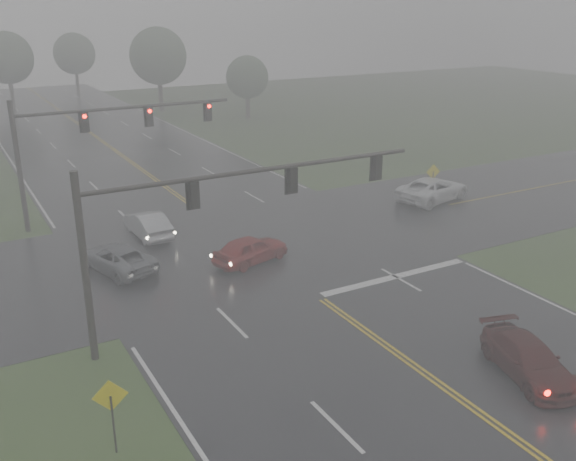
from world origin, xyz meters
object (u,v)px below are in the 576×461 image
sedan_maroon (526,375)px  sedan_red (251,262)px  signal_gantry_far (88,134)px  sedan_silver (149,236)px  pickup_white (432,201)px  car_grey (119,270)px  signal_gantry_near (201,210)px

sedan_maroon → sedan_red: sedan_red is taller
sedan_red → signal_gantry_far: (-5.32, 10.69, 5.36)m
sedan_silver → pickup_white: bearing=169.9°
car_grey → signal_gantry_near: signal_gantry_near is taller
sedan_red → sedan_silver: (-3.43, 6.35, 0.00)m
car_grey → sedan_red: bearing=143.6°
sedan_red → pickup_white: 15.97m
sedan_red → car_grey: 6.68m
sedan_maroon → signal_gantry_near: size_ratio=0.31×
sedan_silver → car_grey: (-2.84, -4.05, 0.00)m
car_grey → signal_gantry_near: size_ratio=0.32×
sedan_silver → sedan_maroon: bearing=107.3°
sedan_silver → sedan_red: bearing=116.0°
sedan_maroon → signal_gantry_near: signal_gantry_near is taller
sedan_maroon → signal_gantry_near: 13.51m
sedan_red → signal_gantry_far: bearing=11.2°
sedan_silver → signal_gantry_near: size_ratio=0.30×
car_grey → signal_gantry_far: size_ratio=0.36×
pickup_white → signal_gantry_far: bearing=58.6°
sedan_maroon → pickup_white: pickup_white is taller
car_grey → pickup_white: bearing=167.6°
signal_gantry_far → sedan_silver: bearing=-66.5°
sedan_silver → pickup_white: (18.95, -2.58, 0.00)m
sedan_red → pickup_white: size_ratio=0.74×
sedan_maroon → pickup_white: bearing=73.4°
sedan_maroon → signal_gantry_far: bearing=126.1°
pickup_white → car_grey: bearing=80.8°
sedan_maroon → signal_gantry_near: bearing=150.6°
sedan_maroon → sedan_red: size_ratio=1.08×
sedan_maroon → car_grey: bearing=137.3°
sedan_silver → pickup_white: pickup_white is taller
sedan_silver → pickup_white: 19.12m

